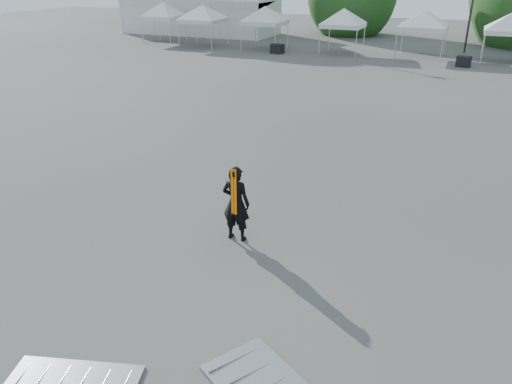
% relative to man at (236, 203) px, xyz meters
% --- Properties ---
extents(ground, '(120.00, 120.00, 0.00)m').
position_rel_man_xyz_m(ground, '(1.16, 1.55, -0.96)').
color(ground, '#474442').
rests_on(ground, ground).
extents(marquee, '(15.00, 6.25, 4.23)m').
position_rel_man_xyz_m(marquee, '(-20.84, 36.55, 1.01)').
color(marquee, silver).
rests_on(marquee, ground).
extents(tent_a, '(4.22, 4.22, 3.88)m').
position_rel_man_xyz_m(tent_a, '(-20.90, 29.92, 2.09)').
color(tent_a, silver).
rests_on(tent_a, ground).
extents(tent_b, '(4.59, 4.59, 3.88)m').
position_rel_man_xyz_m(tent_b, '(-16.33, 28.75, 2.10)').
color(tent_b, silver).
rests_on(tent_b, ground).
extents(tent_c, '(4.40, 4.40, 3.88)m').
position_rel_man_xyz_m(tent_c, '(-10.95, 29.16, 2.10)').
color(tent_c, silver).
rests_on(tent_c, ground).
extents(tent_d, '(4.26, 4.26, 3.88)m').
position_rel_man_xyz_m(tent_d, '(-4.66, 29.46, 2.09)').
color(tent_d, silver).
rests_on(tent_d, ground).
extents(tent_e, '(4.74, 4.74, 3.88)m').
position_rel_man_xyz_m(tent_e, '(1.14, 30.03, 2.10)').
color(tent_e, silver).
rests_on(tent_e, ground).
extents(tent_f, '(4.42, 4.42, 3.88)m').
position_rel_man_xyz_m(tent_f, '(6.83, 29.96, 2.10)').
color(tent_f, silver).
rests_on(tent_f, ground).
extents(man, '(0.70, 0.47, 1.92)m').
position_rel_man_xyz_m(man, '(0.00, 0.00, 0.00)').
color(man, black).
rests_on(man, ground).
extents(crate_west, '(1.03, 0.87, 0.71)m').
position_rel_man_xyz_m(crate_west, '(-9.25, 27.56, -0.61)').
color(crate_west, black).
rests_on(crate_west, ground).
extents(crate_mid, '(0.99, 0.82, 0.70)m').
position_rel_man_xyz_m(crate_mid, '(4.30, 27.09, -0.61)').
color(crate_mid, black).
rests_on(crate_mid, ground).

